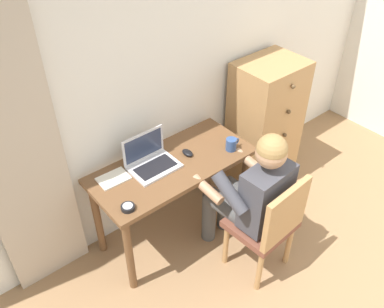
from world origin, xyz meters
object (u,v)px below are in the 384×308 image
laptop (151,160)px  coffee_mug (232,144)px  dresser (265,123)px  person_seated (252,191)px  desk (173,176)px  desk_clock (128,207)px  notebook_pad (113,179)px  computer_mouse (188,153)px  chair (269,223)px

laptop → coffee_mug: (0.57, -0.23, -0.00)m
dresser → person_seated: person_seated is taller
dresser → laptop: (-1.20, 0.01, 0.20)m
dresser → coffee_mug: dresser is taller
desk → coffee_mug: coffee_mug is taller
desk → person_seated: person_seated is taller
dresser → person_seated: 0.98m
dresser → laptop: 1.21m
laptop → coffee_mug: laptop is taller
person_seated → desk_clock: person_seated is taller
desk → notebook_pad: size_ratio=5.77×
computer_mouse → desk_clock: bearing=-163.5°
desk → computer_mouse: 0.20m
desk → coffee_mug: (0.44, -0.15, 0.16)m
computer_mouse → coffee_mug: bearing=-29.0°
chair → person_seated: (-0.01, 0.18, 0.18)m
notebook_pad → computer_mouse: bearing=-9.3°
laptop → notebook_pad: size_ratio=1.63×
computer_mouse → desk_clock: (-0.64, -0.19, -0.00)m
notebook_pad → coffee_mug: (0.86, -0.27, 0.04)m
person_seated → coffee_mug: person_seated is taller
chair → desk: bearing=112.8°
dresser → computer_mouse: bearing=-176.5°
person_seated → laptop: bearing=124.5°
desk_clock → coffee_mug: bearing=2.0°
notebook_pad → chair: bearing=-47.5°
desk → person_seated: size_ratio=1.02×
dresser → notebook_pad: bearing=177.8°
desk → desk_clock: bearing=-159.9°
computer_mouse → dresser: bearing=3.2°
person_seated → desk_clock: size_ratio=13.23×
desk → computer_mouse: size_ratio=12.12×
desk → chair: 0.77m
notebook_pad → coffee_mug: coffee_mug is taller
laptop → desk_clock: (-0.36, -0.26, -0.04)m
desk_clock → notebook_pad: 0.31m
chair → computer_mouse: chair is taller
coffee_mug → laptop: bearing=158.3°
notebook_pad → coffee_mug: bearing=-15.7°
laptop → desk: bearing=-32.3°
chair → laptop: size_ratio=2.55×
desk_clock → laptop: bearing=35.9°
coffee_mug → dresser: bearing=19.0°
desk_clock → notebook_pad: (0.08, 0.30, -0.01)m
desk_clock → coffee_mug: size_ratio=0.75×
chair → notebook_pad: size_ratio=4.16×
person_seated → laptop: size_ratio=3.48×
person_seated → laptop: 0.74m
chair → person_seated: bearing=93.3°
desk → dresser: (1.07, 0.07, -0.03)m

